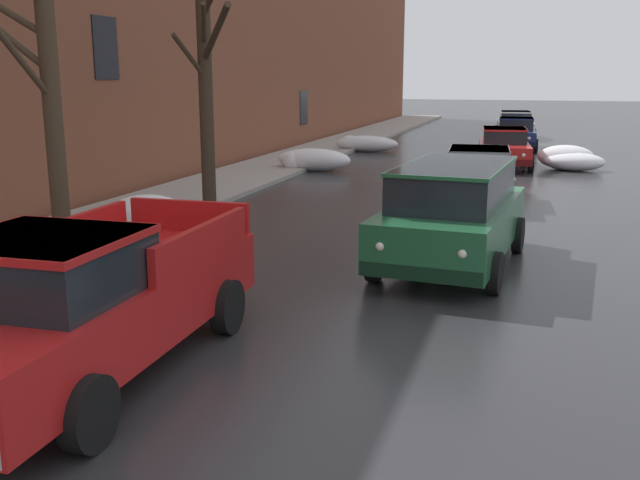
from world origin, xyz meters
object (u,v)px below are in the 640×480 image
object	(u,v)px
bare_tree_second_along_sidewalk	(40,77)
sedan_darkblue_queued_behind_truck	(516,133)
sedan_red_parked_far_down_block	(504,146)
sedan_white_at_far_intersection	(515,124)
pickup_truck_red_approaching_near_lane	(83,301)
suv_green_parked_kerbside_close	(453,211)
fire_hydrant	(62,249)
bare_tree_mid_block	(206,79)
sedan_grey_parked_kerbside_mid	(478,174)

from	to	relation	value
bare_tree_second_along_sidewalk	sedan_darkblue_queued_behind_truck	bearing A→B (deg)	73.97
sedan_red_parked_far_down_block	sedan_darkblue_queued_behind_truck	world-z (taller)	same
sedan_darkblue_queued_behind_truck	sedan_white_at_far_intersection	size ratio (longest dim) A/B	0.89
pickup_truck_red_approaching_near_lane	suv_green_parked_kerbside_close	world-z (taller)	suv_green_parked_kerbside_close
suv_green_parked_kerbside_close	fire_hydrant	world-z (taller)	suv_green_parked_kerbside_close
suv_green_parked_kerbside_close	sedan_white_at_far_intersection	size ratio (longest dim) A/B	1.09
bare_tree_mid_block	pickup_truck_red_approaching_near_lane	world-z (taller)	bare_tree_mid_block
sedan_darkblue_queued_behind_truck	fire_hydrant	size ratio (longest dim) A/B	5.67
bare_tree_second_along_sidewalk	bare_tree_mid_block	distance (m)	5.86
sedan_darkblue_queued_behind_truck	fire_hydrant	xyz separation A→B (m)	(-6.70, -23.78, -0.39)
sedan_grey_parked_kerbside_mid	sedan_darkblue_queued_behind_truck	distance (m)	14.63
sedan_darkblue_queued_behind_truck	sedan_white_at_far_intersection	bearing A→B (deg)	92.67
sedan_white_at_far_intersection	sedan_darkblue_queued_behind_truck	bearing A→B (deg)	-87.33
sedan_grey_parked_kerbside_mid	sedan_red_parked_far_down_block	xyz separation A→B (m)	(0.22, 7.87, 0.00)
bare_tree_second_along_sidewalk	sedan_grey_parked_kerbside_mid	distance (m)	11.52
sedan_red_parked_far_down_block	sedan_white_at_far_intersection	world-z (taller)	same
bare_tree_mid_block	sedan_white_at_far_intersection	distance (m)	24.99
bare_tree_mid_block	fire_hydrant	distance (m)	6.50
bare_tree_second_along_sidewalk	sedan_white_at_far_intersection	distance (m)	30.72
sedan_darkblue_queued_behind_truck	fire_hydrant	distance (m)	24.71
bare_tree_second_along_sidewalk	pickup_truck_red_approaching_near_lane	bearing A→B (deg)	-49.26
sedan_grey_parked_kerbside_mid	sedan_white_at_far_intersection	size ratio (longest dim) A/B	0.94
pickup_truck_red_approaching_near_lane	sedan_darkblue_queued_behind_truck	size ratio (longest dim) A/B	1.34
sedan_darkblue_queued_behind_truck	sedan_white_at_far_intersection	xyz separation A→B (m)	(-0.28, 6.09, 0.00)
bare_tree_mid_block	sedan_red_parked_far_down_block	size ratio (longest dim) A/B	1.35
sedan_grey_parked_kerbside_mid	fire_hydrant	xyz separation A→B (m)	(-6.32, -9.16, -0.40)
suv_green_parked_kerbside_close	sedan_red_parked_far_down_block	size ratio (longest dim) A/B	1.09
suv_green_parked_kerbside_close	fire_hydrant	size ratio (longest dim) A/B	6.90
sedan_red_parked_far_down_block	fire_hydrant	size ratio (longest dim) A/B	6.30
sedan_red_parked_far_down_block	bare_tree_second_along_sidewalk	bearing A→B (deg)	-111.42
sedan_red_parked_far_down_block	fire_hydrant	xyz separation A→B (m)	(-6.54, -17.02, -0.40)
suv_green_parked_kerbside_close	fire_hydrant	distance (m)	6.90
sedan_red_parked_far_down_block	fire_hydrant	world-z (taller)	sedan_red_parked_far_down_block
bare_tree_mid_block	suv_green_parked_kerbside_close	xyz separation A→B (m)	(6.44, -3.60, -2.24)
pickup_truck_red_approaching_near_lane	sedan_white_at_far_intersection	world-z (taller)	pickup_truck_red_approaching_near_lane
pickup_truck_red_approaching_near_lane	sedan_white_at_far_intersection	xyz separation A→B (m)	(3.25, 33.74, -0.13)
suv_green_parked_kerbside_close	sedan_darkblue_queued_behind_truck	world-z (taller)	suv_green_parked_kerbside_close
bare_tree_second_along_sidewalk	sedan_darkblue_queued_behind_truck	world-z (taller)	bare_tree_second_along_sidewalk
fire_hydrant	pickup_truck_red_approaching_near_lane	bearing A→B (deg)	-50.69
pickup_truck_red_approaching_near_lane	fire_hydrant	xyz separation A→B (m)	(-3.16, 3.86, -0.53)
bare_tree_mid_block	sedan_red_parked_far_down_block	xyz separation A→B (m)	(6.49, 11.20, -2.47)
bare_tree_second_along_sidewalk	sedan_red_parked_far_down_block	world-z (taller)	bare_tree_second_along_sidewalk
fire_hydrant	sedan_red_parked_far_down_block	bearing A→B (deg)	68.97
suv_green_parked_kerbside_close	sedan_red_parked_far_down_block	distance (m)	14.80
bare_tree_second_along_sidewalk	fire_hydrant	distance (m)	2.95
sedan_darkblue_queued_behind_truck	bare_tree_mid_block	bearing A→B (deg)	-110.29
pickup_truck_red_approaching_near_lane	suv_green_parked_kerbside_close	distance (m)	6.95
bare_tree_second_along_sidewalk	pickup_truck_red_approaching_near_lane	distance (m)	5.61
sedan_red_parked_far_down_block	sedan_white_at_far_intersection	xyz separation A→B (m)	(-0.13, 12.85, 0.00)
pickup_truck_red_approaching_near_lane	sedan_white_at_far_intersection	distance (m)	33.89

